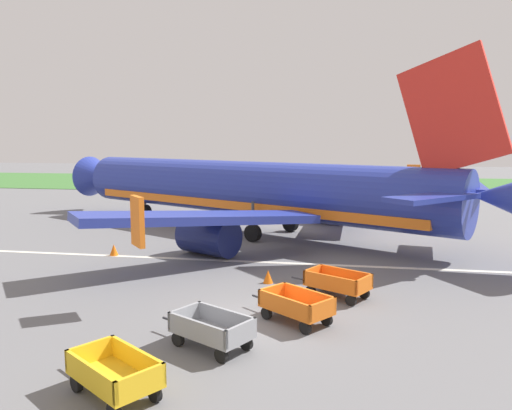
{
  "coord_description": "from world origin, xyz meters",
  "views": [
    {
      "loc": [
        2.59,
        -16.74,
        6.45
      ],
      "look_at": [
        -2.01,
        10.28,
        2.8
      ],
      "focal_mm": 34.24,
      "sensor_mm": 36.0,
      "label": 1
    }
  ],
  "objects": [
    {
      "name": "ground_plane",
      "position": [
        0.0,
        0.0,
        0.0
      ],
      "size": [
        220.0,
        220.0,
        0.0
      ],
      "primitive_type": "plane",
      "color": "slate"
    },
    {
      "name": "grass_strip",
      "position": [
        0.0,
        56.21,
        0.03
      ],
      "size": [
        220.0,
        28.0,
        0.06
      ],
      "primitive_type": "cube",
      "color": "#3D7033",
      "rests_on": "ground"
    },
    {
      "name": "apron_stripe",
      "position": [
        0.0,
        8.29,
        0.01
      ],
      "size": [
        120.0,
        0.36,
        0.01
      ],
      "primitive_type": "cube",
      "color": "silver",
      "rests_on": "ground"
    },
    {
      "name": "airplane",
      "position": [
        -3.04,
        16.09,
        3.05
      ],
      "size": [
        34.92,
        28.87,
        11.34
      ],
      "color": "#28389E",
      "rests_on": "ground"
    },
    {
      "name": "baggage_cart_nearest",
      "position": [
        -2.9,
        -5.88,
        0.6
      ],
      "size": [
        3.34,
        2.62,
        1.07
      ],
      "color": "gold",
      "rests_on": "ground"
    },
    {
      "name": "baggage_cart_second_in_row",
      "position": [
        -1.23,
        -2.63,
        0.6
      ],
      "size": [
        3.46,
        2.45,
        1.07
      ],
      "color": "gray",
      "rests_on": "ground"
    },
    {
      "name": "baggage_cart_third_in_row",
      "position": [
        1.18,
        -0.02,
        0.6
      ],
      "size": [
        3.26,
        2.76,
        1.07
      ],
      "color": "orange",
      "rests_on": "ground"
    },
    {
      "name": "baggage_cart_fourth_in_row",
      "position": [
        2.62,
        3.04,
        0.6
      ],
      "size": [
        3.45,
        2.46,
        1.07
      ],
      "color": "orange",
      "rests_on": "ground"
    },
    {
      "name": "traffic_cone_near_plane",
      "position": [
        -9.82,
        8.41,
        0.32
      ],
      "size": [
        0.49,
        0.49,
        0.64
      ],
      "primitive_type": "cone",
      "color": "orange",
      "rests_on": "ground"
    },
    {
      "name": "traffic_cone_mid_apron",
      "position": [
        -0.48,
        4.58,
        0.3
      ],
      "size": [
        0.46,
        0.46,
        0.6
      ],
      "primitive_type": "cone",
      "color": "orange",
      "rests_on": "ground"
    }
  ]
}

